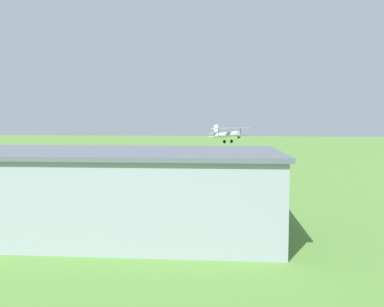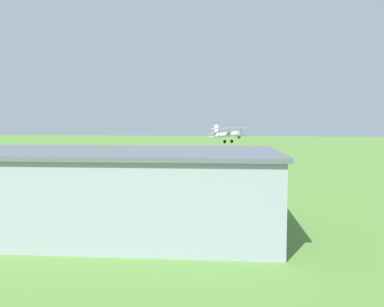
{
  "view_description": "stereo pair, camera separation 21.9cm",
  "coord_description": "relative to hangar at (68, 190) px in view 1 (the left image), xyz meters",
  "views": [
    {
      "loc": [
        -9.42,
        73.3,
        9.29
      ],
      "look_at": [
        -0.98,
        12.68,
        4.5
      ],
      "focal_mm": 37.19,
      "sensor_mm": 36.0,
      "label": 1
    },
    {
      "loc": [
        -9.64,
        73.27,
        9.29
      ],
      "look_at": [
        -0.98,
        12.68,
        4.5
      ],
      "focal_mm": 37.19,
      "sensor_mm": 36.0,
      "label": 2
    }
  ],
  "objects": [
    {
      "name": "person_beside_truck",
      "position": [
        14.1,
        -18.37,
        -2.64
      ],
      "size": [
        0.47,
        0.47,
        1.7
      ],
      "color": "#3F3F47",
      "rests_on": "ground_plane"
    },
    {
      "name": "biplane",
      "position": [
        -11.48,
        -42.83,
        3.66
      ],
      "size": [
        7.72,
        8.01,
        3.49
      ],
      "color": "silver"
    },
    {
      "name": "hangar",
      "position": [
        0.0,
        0.0,
        0.0
      ],
      "size": [
        36.55,
        15.83,
        6.97
      ],
      "color": "#99A3AD",
      "rests_on": "ground_plane"
    },
    {
      "name": "car_grey",
      "position": [
        15.94,
        -14.85,
        -2.67
      ],
      "size": [
        2.07,
        4.33,
        1.59
      ],
      "color": "slate",
      "rests_on": "ground_plane"
    },
    {
      "name": "ground_plane",
      "position": [
        -5.76,
        -41.43,
        -3.5
      ],
      "size": [
        400.0,
        400.0,
        0.0
      ],
      "primitive_type": "plane",
      "color": "#568438"
    },
    {
      "name": "person_near_hangar_door",
      "position": [
        -6.22,
        -19.34,
        -2.65
      ],
      "size": [
        0.5,
        0.5,
        1.69
      ],
      "color": "#72338C",
      "rests_on": "ground_plane"
    }
  ]
}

